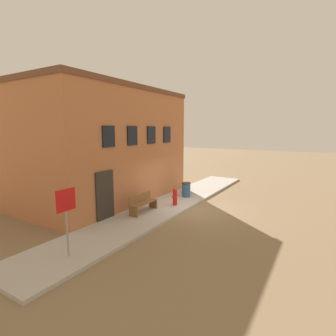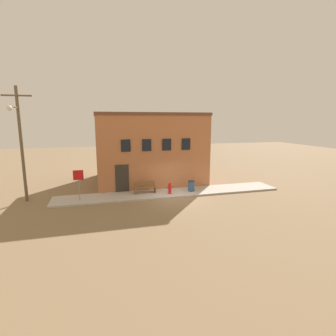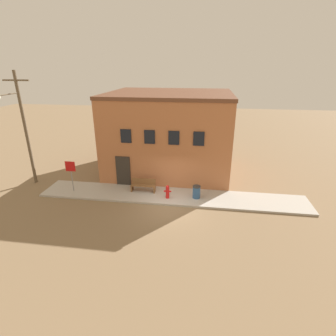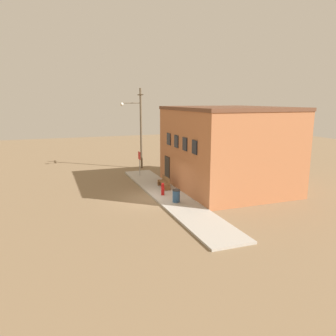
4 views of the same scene
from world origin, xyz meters
name	(u,v)px [view 1 (image 1 of 4)]	position (x,y,z in m)	size (l,w,h in m)	color
ground_plane	(191,209)	(0.00, 0.00, 0.00)	(80.00, 80.00, 0.00)	#846B4C
sidewalk	(170,204)	(0.00, 1.18, 0.06)	(17.02, 2.36, 0.13)	#B2ADA3
brick_building	(90,145)	(-0.83, 6.08, 3.05)	(9.13, 7.55, 6.10)	#B26B42
fire_hydrant	(175,197)	(-0.22, 0.79, 0.56)	(0.47, 0.22, 0.87)	red
stop_sign	(66,210)	(-6.57, 0.89, 1.58)	(0.67, 0.06, 2.08)	gray
bench	(143,203)	(-1.95, 1.53, 0.55)	(1.60, 0.44, 0.85)	brown
trash_bin	(186,190)	(1.57, 1.07, 0.54)	(0.50, 0.50, 0.82)	#2D517F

